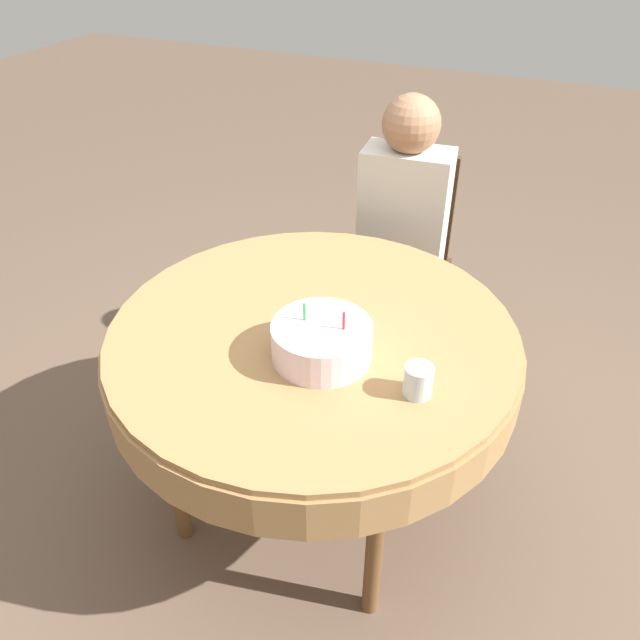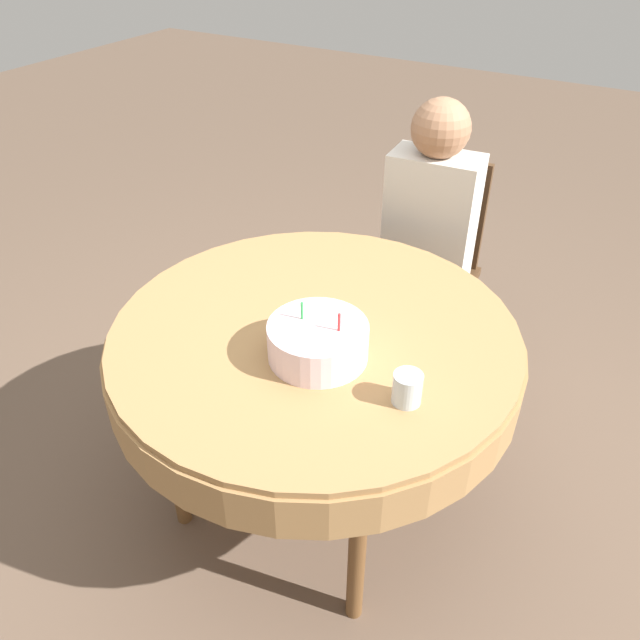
{
  "view_description": "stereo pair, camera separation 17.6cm",
  "coord_description": "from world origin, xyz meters",
  "px_view_note": "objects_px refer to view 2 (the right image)",
  "views": [
    {
      "loc": [
        0.6,
        -1.34,
        1.83
      ],
      "look_at": [
        0.04,
        -0.03,
        0.8
      ],
      "focal_mm": 35.0,
      "sensor_mm": 36.0,
      "label": 1
    },
    {
      "loc": [
        0.76,
        -1.26,
        1.83
      ],
      "look_at": [
        0.04,
        -0.03,
        0.8
      ],
      "focal_mm": 35.0,
      "sensor_mm": 36.0,
      "label": 2
    }
  ],
  "objects_px": {
    "chair": "(430,262)",
    "drinking_glass": "(407,388)",
    "person": "(429,222)",
    "birthday_cake": "(318,341)"
  },
  "relations": [
    {
      "from": "chair",
      "to": "birthday_cake",
      "type": "bearing_deg",
      "value": -90.84
    },
    {
      "from": "chair",
      "to": "drinking_glass",
      "type": "distance_m",
      "value": 1.18
    },
    {
      "from": "birthday_cake",
      "to": "person",
      "type": "bearing_deg",
      "value": 93.63
    },
    {
      "from": "chair",
      "to": "birthday_cake",
      "type": "relative_size",
      "value": 3.28
    },
    {
      "from": "drinking_glass",
      "to": "birthday_cake",
      "type": "bearing_deg",
      "value": 171.61
    },
    {
      "from": "person",
      "to": "chair",
      "type": "bearing_deg",
      "value": 90.0
    },
    {
      "from": "chair",
      "to": "drinking_glass",
      "type": "relative_size",
      "value": 10.49
    },
    {
      "from": "chair",
      "to": "person",
      "type": "relative_size",
      "value": 0.76
    },
    {
      "from": "birthday_cake",
      "to": "drinking_glass",
      "type": "bearing_deg",
      "value": -8.39
    },
    {
      "from": "chair",
      "to": "drinking_glass",
      "type": "xyz_separation_m",
      "value": [
        0.35,
        -1.09,
        0.3
      ]
    }
  ]
}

